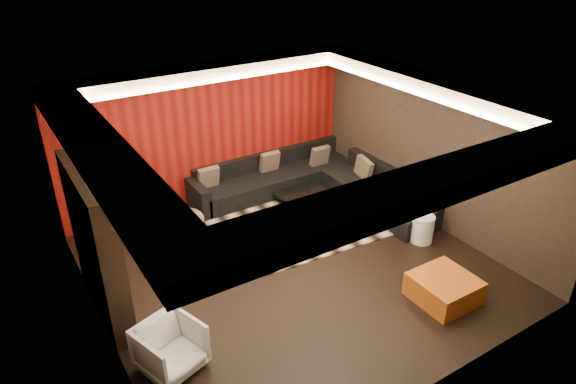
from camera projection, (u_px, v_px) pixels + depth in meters
floor at (292, 267)px, 8.51m from camera, size 6.00×6.00×0.02m
ceiling at (293, 103)px, 7.21m from camera, size 6.00×6.00×0.02m
wall_back at (210, 133)px, 10.12m from camera, size 6.00×0.02×2.80m
wall_left at (91, 251)px, 6.43m from camera, size 0.02×6.00×2.80m
wall_right at (432, 151)px, 9.29m from camera, size 0.02×6.00×2.80m
red_feature_wall at (211, 133)px, 10.09m from camera, size 5.98×0.05×2.78m
soffit_back at (212, 71)px, 9.29m from camera, size 6.00×0.60×0.22m
soffit_front at (436, 183)px, 5.24m from camera, size 6.00×0.60×0.22m
soffit_left at (99, 151)px, 5.98m from camera, size 0.60×4.80×0.22m
soffit_right at (429, 83)px, 8.55m from camera, size 0.60×4.80×0.22m
cove_back at (221, 80)px, 9.08m from camera, size 4.80×0.08×0.04m
cove_front at (411, 178)px, 5.54m from camera, size 4.80×0.08×0.04m
cove_left at (129, 152)px, 6.19m from camera, size 0.08×4.80×0.04m
cove_right at (413, 92)px, 8.43m from camera, size 0.08×4.80×0.04m
tv_surround at (96, 245)px, 7.09m from camera, size 0.30×2.00×2.20m
tv_screen at (104, 220)px, 7.01m from camera, size 0.04×1.30×0.80m
tv_shelf at (112, 265)px, 7.36m from camera, size 0.04×1.60×0.04m
rug at (265, 223)px, 9.74m from camera, size 4.20×3.27×0.02m
coffee_table at (302, 194)px, 10.54m from camera, size 1.54×1.54×0.21m
drum_stool at (232, 256)px, 8.42m from camera, size 0.42×0.42×0.37m
striped_pouf at (186, 220)px, 9.44m from camera, size 0.79×0.79×0.37m
white_side_table at (422, 229)px, 9.10m from camera, size 0.48×0.48×0.50m
orange_ottoman at (444, 289)px, 7.69m from camera, size 0.87×0.87×0.38m
armchair at (170, 348)px, 6.41m from camera, size 0.91×0.92×0.67m
sectional_sofa at (314, 185)px, 10.61m from camera, size 3.65×3.50×0.75m
throw_pillows at (291, 165)px, 10.61m from camera, size 3.15×1.66×0.50m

